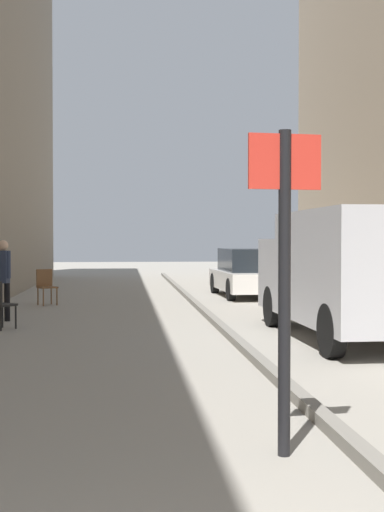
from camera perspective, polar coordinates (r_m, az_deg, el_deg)
name	(u,v)px	position (r m, az deg, el deg)	size (l,w,h in m)	color
ground_plane	(138,330)	(13.42, -4.41, -6.04)	(80.00, 80.00, 0.00)	gray
kerb_strip	(220,326)	(13.54, 2.32, -5.72)	(0.16, 40.00, 0.12)	slate
pedestrian_main_foreground	(3,274)	(15.23, -15.22, -1.46)	(0.33, 0.25, 1.72)	black
delivery_van	(349,270)	(12.31, 12.75, -1.15)	(2.11, 5.35, 2.21)	#B7B7BC
parked_car	(249,273)	(21.12, 4.70, -1.40)	(1.95, 4.25, 1.45)	silver
street_sign_post	(285,263)	(5.58, 7.59, -0.57)	(0.60, 0.10, 2.60)	black
cafe_chair_by_doorway	(46,284)	(18.75, -11.88, -2.28)	(0.60, 0.60, 0.94)	brown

